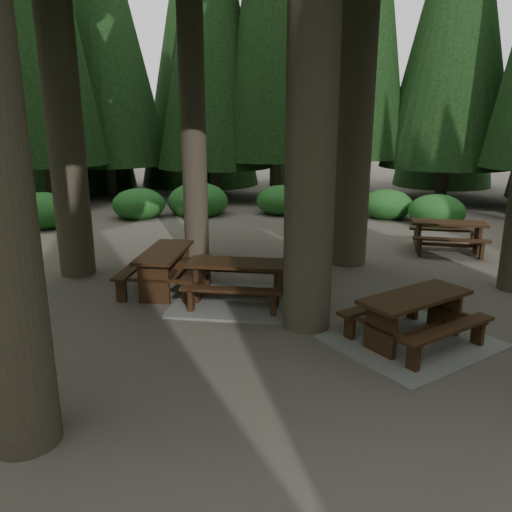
{
  "coord_description": "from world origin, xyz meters",
  "views": [
    {
      "loc": [
        -0.38,
        -8.0,
        3.51
      ],
      "look_at": [
        -0.06,
        0.86,
        1.1
      ],
      "focal_mm": 35.0,
      "sensor_mm": 36.0,
      "label": 1
    }
  ],
  "objects_px": {
    "picnic_table_a": "(413,327)",
    "picnic_table_c": "(238,288)",
    "picnic_table_d": "(448,232)",
    "picnic_table_b": "(165,264)"
  },
  "relations": [
    {
      "from": "picnic_table_a",
      "to": "picnic_table_c",
      "type": "relative_size",
      "value": 1.13
    },
    {
      "from": "picnic_table_c",
      "to": "picnic_table_d",
      "type": "height_order",
      "value": "picnic_table_c"
    },
    {
      "from": "picnic_table_b",
      "to": "picnic_table_c",
      "type": "xyz_separation_m",
      "value": [
        1.55,
        -0.84,
        -0.28
      ]
    },
    {
      "from": "picnic_table_d",
      "to": "picnic_table_b",
      "type": "bearing_deg",
      "value": -143.39
    },
    {
      "from": "picnic_table_b",
      "to": "picnic_table_c",
      "type": "distance_m",
      "value": 1.78
    },
    {
      "from": "picnic_table_a",
      "to": "picnic_table_c",
      "type": "xyz_separation_m",
      "value": [
        -2.83,
        2.0,
        0.0
      ]
    },
    {
      "from": "picnic_table_a",
      "to": "picnic_table_d",
      "type": "xyz_separation_m",
      "value": [
        2.95,
        5.82,
        0.26
      ]
    },
    {
      "from": "picnic_table_a",
      "to": "picnic_table_c",
      "type": "height_order",
      "value": "picnic_table_c"
    },
    {
      "from": "picnic_table_b",
      "to": "picnic_table_d",
      "type": "distance_m",
      "value": 7.9
    },
    {
      "from": "picnic_table_b",
      "to": "picnic_table_d",
      "type": "relative_size",
      "value": 0.98
    }
  ]
}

